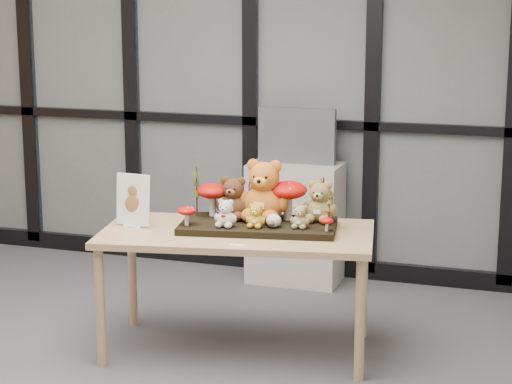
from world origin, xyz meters
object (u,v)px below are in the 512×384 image
(bear_small_yellow, at_px, (256,214))
(cabinet, at_px, (295,223))
(plush_cream_hedgehog, at_px, (274,220))
(mushroom_front_left, at_px, (187,215))
(bear_brown_medium, at_px, (234,196))
(mushroom_back_left, at_px, (213,198))
(mushroom_front_right, at_px, (327,224))
(bear_pooh_yellow, at_px, (264,187))
(mushroom_back_right, at_px, (288,199))
(bear_white_bow, at_px, (226,212))
(monitor, at_px, (297,136))
(bear_tan_back, at_px, (320,199))
(sign_holder, at_px, (133,202))
(display_table, at_px, (237,243))
(bear_beige_small, at_px, (300,215))
(diorama_tray, at_px, (258,226))

(bear_small_yellow, xyz_separation_m, cabinet, (-0.17, 1.33, -0.37))
(plush_cream_hedgehog, bearing_deg, mushroom_front_left, -178.05)
(bear_brown_medium, height_order, mushroom_back_left, bear_brown_medium)
(mushroom_front_right, bearing_deg, mushroom_front_left, -171.54)
(bear_pooh_yellow, relative_size, mushroom_front_right, 4.64)
(mushroom_back_left, relative_size, mushroom_back_right, 0.85)
(bear_white_bow, relative_size, monitor, 0.31)
(bear_tan_back, xyz_separation_m, bear_white_bow, (-0.44, -0.27, -0.04))
(bear_tan_back, bearing_deg, bear_small_yellow, -151.46)
(bear_white_bow, xyz_separation_m, mushroom_front_left, (-0.21, -0.03, -0.03))
(bear_tan_back, height_order, sign_holder, sign_holder)
(mushroom_front_left, height_order, mushroom_front_right, mushroom_front_left)
(display_table, height_order, cabinet, cabinet)
(bear_brown_medium, distance_m, sign_holder, 0.54)
(bear_small_yellow, relative_size, mushroom_front_right, 1.76)
(sign_holder, bearing_deg, mushroom_back_left, 37.91)
(mushroom_back_left, relative_size, monitor, 0.38)
(mushroom_front_left, bearing_deg, cabinet, 82.13)
(bear_small_yellow, relative_size, mushroom_front_left, 1.24)
(display_table, relative_size, mushroom_back_left, 7.79)
(bear_beige_small, relative_size, mushroom_front_left, 1.23)
(sign_holder, bearing_deg, mushroom_front_left, 3.81)
(mushroom_back_right, height_order, monitor, monitor)
(bear_small_yellow, xyz_separation_m, monitor, (-0.17, 1.35, 0.21))
(bear_beige_small, distance_m, monitor, 1.37)
(mushroom_front_left, xyz_separation_m, monitor, (0.19, 1.42, 0.23))
(mushroom_front_left, height_order, cabinet, mushroom_front_left)
(mushroom_front_left, bearing_deg, mushroom_back_right, 31.44)
(bear_small_yellow, distance_m, bear_beige_small, 0.23)
(mushroom_front_left, bearing_deg, bear_brown_medium, 49.70)
(bear_tan_back, bearing_deg, monitor, 101.50)
(monitor, bearing_deg, mushroom_back_right, -76.31)
(bear_pooh_yellow, xyz_separation_m, bear_brown_medium, (-0.17, -0.02, -0.05))
(bear_tan_back, relative_size, mushroom_front_left, 2.19)
(mushroom_front_left, bearing_deg, sign_holder, 178.05)
(plush_cream_hedgehog, height_order, mushroom_front_left, mushroom_front_left)
(bear_pooh_yellow, bearing_deg, sign_holder, -171.37)
(bear_small_yellow, bearing_deg, mushroom_front_right, -4.56)
(plush_cream_hedgehog, distance_m, mushroom_front_right, 0.28)
(display_table, xyz_separation_m, sign_holder, (-0.56, -0.09, 0.20))
(plush_cream_hedgehog, distance_m, mushroom_back_left, 0.43)
(plush_cream_hedgehog, relative_size, mushroom_back_right, 0.34)
(display_table, height_order, monitor, monitor)
(mushroom_back_right, distance_m, sign_holder, 0.83)
(diorama_tray, relative_size, bear_tan_back, 3.38)
(mushroom_back_left, xyz_separation_m, mushroom_front_left, (-0.05, -0.24, -0.04))
(bear_brown_medium, distance_m, mushroom_back_left, 0.14)
(mushroom_front_left, bearing_deg, bear_beige_small, 12.41)
(diorama_tray, xyz_separation_m, bear_brown_medium, (-0.16, 0.05, 0.15))
(mushroom_back_left, distance_m, monitor, 1.20)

